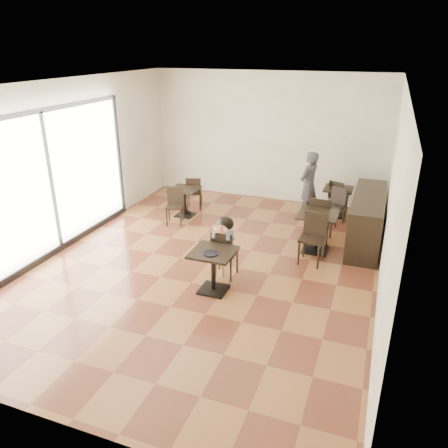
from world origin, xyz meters
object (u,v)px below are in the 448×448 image
at_px(cafe_table_left, 185,202).
at_px(chair_back_a, 338,197).
at_px(chair_back_b, 334,207).
at_px(child, 225,247).
at_px(child_chair, 225,253).
at_px(chair_left_b, 174,207).
at_px(child_table, 213,271).
at_px(chair_left_a, 194,192).
at_px(cafe_table_mid, 317,232).
at_px(cafe_table_back, 337,202).
at_px(adult_patron, 309,185).
at_px(chair_mid_a, 321,219).
at_px(chair_mid_b, 312,239).

bearing_deg(cafe_table_left, chair_back_a, 23.01).
bearing_deg(chair_back_b, child, -93.14).
xyz_separation_m(child_chair, chair_left_b, (-1.89, 1.85, -0.03)).
distance_m(child_table, chair_left_b, 3.06).
bearing_deg(chair_left_a, chair_left_b, 72.69).
xyz_separation_m(child, chair_left_a, (-1.89, 2.95, -0.14)).
relative_size(chair_left_a, chair_back_b, 0.99).
height_order(child_table, cafe_table_left, child_table).
bearing_deg(cafe_table_mid, chair_left_b, 174.79).
relative_size(cafe_table_mid, cafe_table_back, 1.16).
distance_m(adult_patron, chair_mid_a, 1.36).
bearing_deg(chair_back_b, child_chair, -93.14).
relative_size(child_table, chair_left_a, 0.90).
distance_m(cafe_table_back, chair_mid_a, 1.54).
xyz_separation_m(cafe_table_mid, cafe_table_back, (0.15, 2.08, -0.05)).
height_order(cafe_table_left, chair_mid_b, chair_mid_b).
relative_size(cafe_table_mid, chair_back_b, 0.96).
distance_m(cafe_table_mid, chair_mid_b, 0.56).
bearing_deg(chair_mid_b, chair_mid_a, 94.75).
height_order(cafe_table_back, chair_back_a, chair_back_a).
bearing_deg(cafe_table_mid, child_chair, -130.38).
relative_size(chair_mid_b, chair_left_b, 1.17).
bearing_deg(cafe_table_left, child_chair, -51.76).
bearing_deg(cafe_table_back, child, -112.04).
height_order(child_chair, chair_left_b, child_chair).
distance_m(child, adult_patron, 3.45).
height_order(cafe_table_back, chair_left_b, chair_left_b).
bearing_deg(cafe_table_back, chair_back_b, -90.00).
distance_m(cafe_table_mid, chair_back_a, 2.28).
height_order(chair_left_b, chair_back_b, chair_back_b).
bearing_deg(chair_back_a, cafe_table_mid, 108.63).
bearing_deg(chair_mid_b, cafe_table_left, 161.34).
xyz_separation_m(child, chair_mid_a, (1.33, 2.11, -0.07)).
xyz_separation_m(child, adult_patron, (0.82, 3.34, 0.23)).
distance_m(adult_patron, cafe_table_left, 2.91).
distance_m(child_chair, child, 0.11).
distance_m(child, chair_left_b, 2.65).
relative_size(chair_left_b, chair_back_b, 0.99).
bearing_deg(cafe_table_left, child, -51.76).
distance_m(child, chair_mid_b, 1.67).
bearing_deg(chair_left_b, cafe_table_back, 10.66).
xyz_separation_m(cafe_table_back, chair_mid_a, (-0.15, -1.53, 0.13)).
bearing_deg(cafe_table_back, chair_left_b, -152.03).
height_order(child_chair, chair_mid_a, chair_mid_a).
bearing_deg(chair_mid_a, chair_back_a, -90.15).
relative_size(child, cafe_table_mid, 1.39).
relative_size(adult_patron, chair_back_b, 1.90).
bearing_deg(chair_back_a, chair_left_a, 36.99).
bearing_deg(chair_back_a, cafe_table_left, 45.36).
relative_size(child, cafe_table_left, 1.63).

